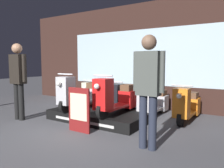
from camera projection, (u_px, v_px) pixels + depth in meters
name	position (u px, v px, depth m)	size (l,w,h in m)	color
ground_plane	(66.00, 134.00, 4.27)	(30.00, 30.00, 0.00)	#4C4C51
shop_wall_back	(139.00, 56.00, 6.84)	(9.12, 0.09, 3.20)	#331E19
display_platform	(98.00, 116.00, 5.23)	(2.32, 1.15, 0.23)	black
scooter_display_left	(81.00, 94.00, 5.45)	(0.46, 1.53, 0.91)	black
scooter_display_right	(116.00, 98.00, 4.89)	(0.46, 1.53, 0.91)	black
scooter_backrow_0	(79.00, 94.00, 7.02)	(0.46, 1.53, 0.91)	black
scooter_backrow_1	(100.00, 97.00, 6.56)	(0.46, 1.53, 0.91)	black
scooter_backrow_2	(125.00, 99.00, 6.10)	(0.46, 1.53, 0.91)	black
scooter_backrow_3	(154.00, 102.00, 5.65)	(0.46, 1.53, 0.91)	black
scooter_backrow_4	(187.00, 106.00, 5.19)	(0.46, 1.53, 0.91)	black
person_left_browsing	(18.00, 76.00, 5.22)	(0.54, 0.24, 1.84)	black
person_right_browsing	(148.00, 84.00, 3.42)	(0.52, 0.24, 1.82)	#232838
price_sign_board	(79.00, 110.00, 4.33)	(0.52, 0.04, 0.89)	maroon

